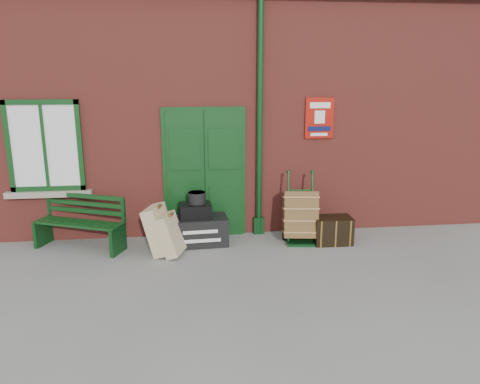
{
  "coord_description": "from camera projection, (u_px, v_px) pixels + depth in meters",
  "views": [
    {
      "loc": [
        -0.62,
        -6.44,
        2.84
      ],
      "look_at": [
        0.22,
        0.6,
        1.0
      ],
      "focal_mm": 35.0,
      "sensor_mm": 36.0,
      "label": 1
    }
  ],
  "objects": [
    {
      "name": "suitcase_front",
      "position": [
        171.0,
        235.0,
        7.37
      ],
      "size": [
        0.51,
        0.58,
        0.68
      ],
      "primitive_type": "cube",
      "rotation": [
        0.0,
        -0.31,
        -0.31
      ],
      "color": "tan",
      "rests_on": "ground"
    },
    {
      "name": "bench",
      "position": [
        81.0,
        221.0,
        7.66
      ],
      "size": [
        1.53,
        0.99,
        0.91
      ],
      "rotation": [
        0.0,
        0.0,
        -0.4
      ],
      "color": "#0F3814",
      "rests_on": "ground"
    },
    {
      "name": "hatbox",
      "position": [
        197.0,
        198.0,
        7.74
      ],
      "size": [
        0.3,
        0.3,
        0.19
      ],
      "primitive_type": "cylinder",
      "rotation": [
        0.0,
        0.0,
        0.06
      ],
      "color": "black",
      "rests_on": "strongbox"
    },
    {
      "name": "houdini_trunk",
      "position": [
        199.0,
        231.0,
        7.85
      ],
      "size": [
        0.98,
        0.58,
        0.47
      ],
      "primitive_type": "cube",
      "rotation": [
        0.0,
        0.0,
        0.06
      ],
      "color": "black",
      "rests_on": "ground"
    },
    {
      "name": "suitcase_back",
      "position": [
        159.0,
        230.0,
        7.43
      ],
      "size": [
        0.55,
        0.64,
        0.79
      ],
      "primitive_type": "cube",
      "rotation": [
        0.0,
        -0.26,
        -0.31
      ],
      "color": "tan",
      "rests_on": "ground"
    },
    {
      "name": "station_building",
      "position": [
        213.0,
        104.0,
        9.79
      ],
      "size": [
        10.3,
        4.3,
        4.36
      ],
      "color": "brown",
      "rests_on": "ground"
    },
    {
      "name": "dark_trunk",
      "position": [
        332.0,
        230.0,
        7.91
      ],
      "size": [
        0.65,
        0.43,
        0.46
      ],
      "primitive_type": "cube",
      "rotation": [
        0.0,
        0.0,
        -0.03
      ],
      "color": "black",
      "rests_on": "ground"
    },
    {
      "name": "strongbox",
      "position": [
        195.0,
        211.0,
        7.76
      ],
      "size": [
        0.54,
        0.41,
        0.24
      ],
      "primitive_type": "cube",
      "rotation": [
        0.0,
        0.0,
        0.06
      ],
      "color": "black",
      "rests_on": "houdini_trunk"
    },
    {
      "name": "porter_trolley",
      "position": [
        300.0,
        215.0,
        7.95
      ],
      "size": [
        0.65,
        0.69,
        1.18
      ],
      "rotation": [
        0.0,
        0.0,
        -0.13
      ],
      "color": "#0E3815",
      "rests_on": "ground"
    },
    {
      "name": "ground",
      "position": [
        230.0,
        267.0,
        6.98
      ],
      "size": [
        80.0,
        80.0,
        0.0
      ],
      "primitive_type": "plane",
      "color": "gray",
      "rests_on": "ground"
    }
  ]
}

